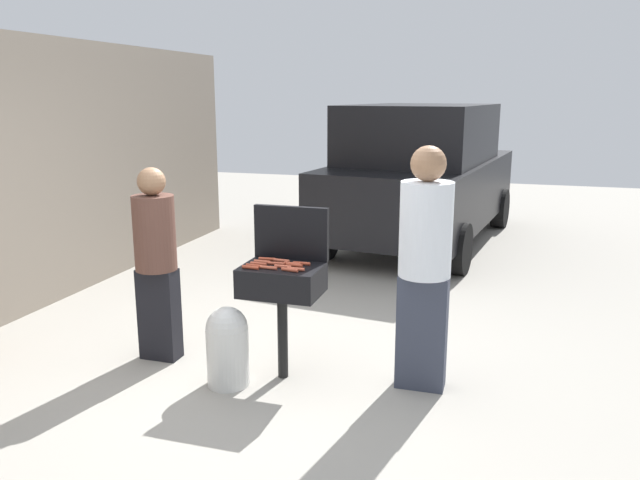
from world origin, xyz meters
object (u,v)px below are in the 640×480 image
at_px(hot_dog_2, 294,265).
at_px(hot_dog_13, 254,266).
at_px(hot_dog_0, 282,261).
at_px(hot_dog_10, 296,269).
at_px(hot_dog_9, 293,264).
at_px(person_right, 425,261).
at_px(hot_dog_3, 283,267).
at_px(hot_dog_11, 290,270).
at_px(hot_dog_12, 277,264).
at_px(hot_dog_8, 259,264).
at_px(bbq_grill, 282,284).
at_px(hot_dog_6, 262,262).
at_px(hot_dog_7, 302,263).
at_px(person_left, 156,257).
at_px(hot_dog_5, 267,259).
at_px(hot_dog_4, 251,267).
at_px(hot_dog_1, 269,268).
at_px(parked_minivan, 422,174).
at_px(propane_tank, 227,345).

bearing_deg(hot_dog_2, hot_dog_13, -160.39).
relative_size(hot_dog_0, hot_dog_10, 1.00).
relative_size(hot_dog_9, person_right, 0.07).
height_order(hot_dog_3, hot_dog_11, same).
distance_m(hot_dog_11, hot_dog_12, 0.21).
xyz_separation_m(hot_dog_8, hot_dog_9, (0.25, 0.08, 0.00)).
xyz_separation_m(hot_dog_3, hot_dog_12, (-0.08, 0.07, 0.00)).
height_order(bbq_grill, hot_dog_13, hot_dog_13).
xyz_separation_m(hot_dog_6, hot_dog_11, (0.28, -0.15, 0.00)).
relative_size(hot_dog_3, hot_dog_12, 1.00).
xyz_separation_m(hot_dog_2, hot_dog_7, (0.04, 0.07, 0.00)).
bearing_deg(hot_dog_8, hot_dog_7, 18.94).
xyz_separation_m(hot_dog_8, hot_dog_11, (0.28, -0.09, 0.00)).
distance_m(hot_dog_6, person_left, 0.94).
xyz_separation_m(hot_dog_11, person_left, (-1.22, 0.17, -0.04)).
bearing_deg(person_right, hot_dog_5, -10.85).
relative_size(hot_dog_7, hot_dog_12, 1.00).
height_order(hot_dog_3, hot_dog_4, same).
relative_size(hot_dog_8, hot_dog_12, 1.00).
relative_size(hot_dog_1, hot_dog_11, 1.00).
bearing_deg(hot_dog_2, hot_dog_0, 144.02).
xyz_separation_m(hot_dog_6, hot_dog_7, (0.31, 0.04, 0.00)).
bearing_deg(person_left, hot_dog_13, 5.41).
xyz_separation_m(hot_dog_0, hot_dog_2, (0.14, -0.10, 0.00)).
bearing_deg(parked_minivan, bbq_grill, 93.46).
xyz_separation_m(hot_dog_2, hot_dog_5, (-0.26, 0.11, 0.00)).
height_order(hot_dog_8, person_right, person_right).
relative_size(bbq_grill, propane_tank, 1.46).
xyz_separation_m(hot_dog_1, hot_dog_6, (-0.11, 0.14, 0.00)).
bearing_deg(person_right, hot_dog_1, 0.85).
xyz_separation_m(hot_dog_5, hot_dog_8, (-0.01, -0.15, 0.00)).
bearing_deg(bbq_grill, hot_dog_0, 110.32).
relative_size(hot_dog_10, hot_dog_11, 1.00).
bearing_deg(hot_dog_12, hot_dog_13, -141.36).
bearing_deg(hot_dog_9, hot_dog_5, 162.57).
xyz_separation_m(hot_dog_7, parked_minivan, (0.22, 4.86, 0.11)).
bearing_deg(person_left, hot_dog_1, 5.70).
bearing_deg(hot_dog_13, hot_dog_6, 84.11).
bearing_deg(bbq_grill, hot_dog_9, 28.39).
xyz_separation_m(hot_dog_1, hot_dog_2, (0.16, 0.12, 0.00)).
distance_m(hot_dog_0, hot_dog_12, 0.09).
bearing_deg(hot_dog_6, hot_dog_3, -22.79).
relative_size(hot_dog_2, person_right, 0.07).
xyz_separation_m(hot_dog_6, propane_tank, (-0.18, -0.28, -0.59)).
bearing_deg(hot_dog_12, person_left, 177.98).
distance_m(hot_dog_2, person_left, 1.21).
height_order(hot_dog_0, hot_dog_8, same).
relative_size(hot_dog_11, parked_minivan, 0.03).
bearing_deg(hot_dog_7, propane_tank, -146.79).
xyz_separation_m(hot_dog_0, hot_dog_8, (-0.13, -0.14, 0.00)).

